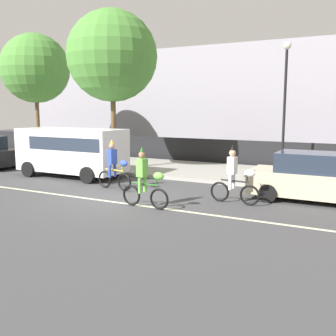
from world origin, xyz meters
TOP-DOWN VIEW (x-y plane):
  - ground_plane at (0.00, 0.00)m, footprint 80.00×80.00m
  - road_centre_line at (0.00, -0.50)m, footprint 36.00×0.14m
  - sidewalk_curb at (0.00, 6.50)m, footprint 60.00×5.00m
  - fence_line at (0.00, 9.40)m, footprint 40.00×0.08m
  - building_backdrop at (-3.72, 18.00)m, footprint 28.00×8.00m
  - parade_cyclist_cobalt at (-0.88, 1.22)m, footprint 1.71×0.53m
  - parade_cyclist_lime at (1.61, -0.63)m, footprint 1.72×0.50m
  - parade_cyclist_zebra at (3.92, 1.19)m, footprint 1.72×0.50m
  - parked_van_white at (-4.21, 2.70)m, footprint 5.00×2.22m
  - parked_car_beige at (6.09, 2.72)m, footprint 4.10×1.92m
  - street_lamp_post at (4.16, 7.34)m, footprint 0.36×0.36m
  - street_tree_near_lamp at (-11.33, 7.58)m, footprint 4.30×4.30m
  - street_tree_far_corner at (-3.34, 4.67)m, footprint 4.26×4.26m

SIDE VIEW (x-z plane):
  - ground_plane at x=0.00m, z-range 0.00..0.00m
  - road_centre_line at x=0.00m, z-range 0.00..0.01m
  - sidewalk_curb at x=0.00m, z-range 0.00..0.15m
  - fence_line at x=0.00m, z-range 0.00..1.40m
  - parked_car_beige at x=6.09m, z-range -0.04..1.60m
  - parade_cyclist_cobalt at x=-0.88m, z-range -0.12..1.80m
  - parade_cyclist_lime at x=1.61m, z-range -0.12..1.80m
  - parade_cyclist_zebra at x=3.92m, z-range -0.12..1.80m
  - parked_van_white at x=-4.21m, z-range 0.19..2.37m
  - building_backdrop at x=-3.72m, z-range 0.00..7.24m
  - street_lamp_post at x=4.16m, z-range 1.06..6.92m
  - street_tree_far_corner at x=-3.34m, z-range 1.76..9.26m
  - street_tree_near_lamp at x=-11.33m, z-range 1.77..9.33m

